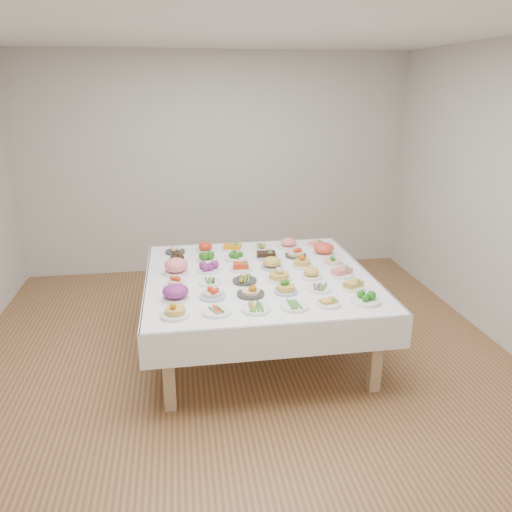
{
  "coord_description": "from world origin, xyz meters",
  "views": [
    {
      "loc": [
        -0.5,
        -3.98,
        2.38
      ],
      "look_at": [
        0.18,
        0.34,
        0.88
      ],
      "focal_mm": 35.0,
      "sensor_mm": 36.0,
      "label": 1
    }
  ],
  "objects": [
    {
      "name": "dish_32",
      "position": [
        0.03,
        0.94,
        0.79
      ],
      "size": [
        0.19,
        0.19,
        0.1
      ],
      "color": "white",
      "rests_on": "display_table"
    },
    {
      "name": "dish_25",
      "position": [
        -0.25,
        0.64,
        0.79
      ],
      "size": [
        0.21,
        0.21,
        0.1
      ],
      "color": "white",
      "rests_on": "display_table"
    },
    {
      "name": "dish_23",
      "position": [
        0.93,
        0.34,
        0.81
      ],
      "size": [
        0.22,
        0.22,
        0.13
      ],
      "color": "white",
      "rests_on": "display_table"
    },
    {
      "name": "dish_26",
      "position": [
        0.03,
        0.65,
        0.79
      ],
      "size": [
        0.22,
        0.22,
        0.09
      ],
      "color": "white",
      "rests_on": "display_table"
    },
    {
      "name": "dish_12",
      "position": [
        -0.56,
        0.04,
        0.8
      ],
      "size": [
        0.2,
        0.2,
        0.11
      ],
      "color": "white",
      "rests_on": "display_table"
    },
    {
      "name": "dish_16",
      "position": [
        0.64,
        0.05,
        0.8
      ],
      "size": [
        0.19,
        0.19,
        0.1
      ],
      "color": "white",
      "rests_on": "display_table"
    },
    {
      "name": "dish_22",
      "position": [
        0.63,
        0.33,
        0.8
      ],
      "size": [
        0.2,
        0.2,
        0.12
      ],
      "color": "white",
      "rests_on": "display_table"
    },
    {
      "name": "dish_14",
      "position": [
        0.04,
        0.04,
        0.77
      ],
      "size": [
        0.21,
        0.21,
        0.05
      ],
      "color": "#2F2D2A",
      "rests_on": "display_table"
    },
    {
      "name": "dish_15",
      "position": [
        0.34,
        0.03,
        0.81
      ],
      "size": [
        0.22,
        0.22,
        0.13
      ],
      "color": "white",
      "rests_on": "display_table"
    },
    {
      "name": "dish_29",
      "position": [
        0.93,
        0.65,
        0.82
      ],
      "size": [
        0.24,
        0.24,
        0.13
      ],
      "color": "white",
      "rests_on": "display_table"
    },
    {
      "name": "dish_7",
      "position": [
        -0.27,
        -0.26,
        0.81
      ],
      "size": [
        0.21,
        0.21,
        0.12
      ],
      "color": "#4C66B2",
      "rests_on": "display_table"
    },
    {
      "name": "dish_5",
      "position": [
        0.93,
        -0.54,
        0.8
      ],
      "size": [
        0.23,
        0.23,
        0.1
      ],
      "color": "white",
      "rests_on": "display_table"
    },
    {
      "name": "dish_10",
      "position": [
        0.63,
        -0.24,
        0.77
      ],
      "size": [
        0.2,
        0.2,
        0.05
      ],
      "color": "white",
      "rests_on": "display_table"
    },
    {
      "name": "dish_6",
      "position": [
        -0.56,
        -0.25,
        0.82
      ],
      "size": [
        0.24,
        0.24,
        0.14
      ],
      "color": "white",
      "rests_on": "display_table"
    },
    {
      "name": "display_table",
      "position": [
        0.18,
        0.19,
        0.68
      ],
      "size": [
        2.03,
        2.03,
        0.75
      ],
      "color": "white",
      "rests_on": "ground"
    },
    {
      "name": "dish_24",
      "position": [
        -0.56,
        0.63,
        0.79
      ],
      "size": [
        0.22,
        0.22,
        0.1
      ],
      "color": "white",
      "rests_on": "display_table"
    },
    {
      "name": "dish_33",
      "position": [
        0.33,
        0.94,
        0.77
      ],
      "size": [
        0.19,
        0.19,
        0.05
      ],
      "color": "white",
      "rests_on": "display_table"
    },
    {
      "name": "dish_30",
      "position": [
        -0.56,
        0.94,
        0.78
      ],
      "size": [
        0.2,
        0.2,
        0.08
      ],
      "color": "#2F2D2A",
      "rests_on": "display_table"
    },
    {
      "name": "dish_8",
      "position": [
        0.04,
        -0.26,
        0.81
      ],
      "size": [
        0.24,
        0.24,
        0.13
      ],
      "color": "#2F2D2A",
      "rests_on": "display_table"
    },
    {
      "name": "dish_1",
      "position": [
        -0.26,
        -0.56,
        0.77
      ],
      "size": [
        0.21,
        0.21,
        0.05
      ],
      "color": "white",
      "rests_on": "display_table"
    },
    {
      "name": "dish_4",
      "position": [
        0.62,
        -0.54,
        0.78
      ],
      "size": [
        0.19,
        0.19,
        0.08
      ],
      "color": "white",
      "rests_on": "display_table"
    },
    {
      "name": "dish_31",
      "position": [
        -0.25,
        0.93,
        0.8
      ],
      "size": [
        0.2,
        0.2,
        0.11
      ],
      "color": "white",
      "rests_on": "display_table"
    },
    {
      "name": "room_envelope",
      "position": [
        0.0,
        0.0,
        1.83
      ],
      "size": [
        5.02,
        5.02,
        2.81
      ],
      "color": "olive",
      "rests_on": "ground"
    },
    {
      "name": "dish_3",
      "position": [
        0.34,
        -0.55,
        0.77
      ],
      "size": [
        0.21,
        0.21,
        0.05
      ],
      "color": "white",
      "rests_on": "display_table"
    },
    {
      "name": "dish_20",
      "position": [
        0.04,
        0.34,
        0.79
      ],
      "size": [
        0.2,
        0.2,
        0.09
      ],
      "color": "white",
      "rests_on": "display_table"
    },
    {
      "name": "dish_35",
      "position": [
        0.93,
        0.93,
        0.78
      ],
      "size": [
        0.2,
        0.2,
        0.08
      ],
      "color": "white",
      "rests_on": "display_table"
    },
    {
      "name": "dish_28",
      "position": [
        0.64,
        0.64,
        0.8
      ],
      "size": [
        0.21,
        0.21,
        0.12
      ],
      "color": "#2F2D2A",
      "rests_on": "display_table"
    },
    {
      "name": "dish_9",
      "position": [
        0.34,
        -0.25,
        0.8
      ],
      "size": [
        0.19,
        0.19,
        0.11
      ],
      "color": "#4C66B2",
      "rests_on": "display_table"
    },
    {
      "name": "dish_11",
      "position": [
        0.92,
        -0.25,
        0.78
      ],
      "size": [
        0.2,
        0.2,
        0.09
      ],
      "color": "white",
      "rests_on": "display_table"
    },
    {
      "name": "dish_34",
      "position": [
        0.62,
        0.93,
        0.82
      ],
      "size": [
        0.26,
        0.26,
        0.14
      ],
      "color": "white",
      "rests_on": "display_table"
    },
    {
      "name": "dish_21",
      "position": [
        0.33,
        0.34,
        0.8
      ],
      "size": [
        0.2,
        0.2,
        0.11
      ],
      "color": "#4C66B2",
      "rests_on": "display_table"
    },
    {
      "name": "dish_27",
      "position": [
        0.33,
        0.64,
        0.79
      ],
      "size": [
        0.2,
        0.2,
        0.1
      ],
      "color": "#4C66B2",
      "rests_on": "display_table"
    },
    {
      "name": "dish_13",
      "position": [
        -0.27,
        0.05,
        0.77
      ],
      "size": [
        0.2,
        0.2,
        0.05
      ],
      "color": "white",
      "rests_on": "display_table"
    },
    {
      "name": "dish_18",
      "position": [
        -0.55,
        0.34,
        0.82
      ],
      "size": [
        0.22,
        0.22,
        0.14
      ],
      "color": "white",
      "rests_on": "display_table"
    },
    {
      "name": "dish_19",
      "position": [
        -0.26,
        0.35,
        0.8
      ],
      "size": [
        0.2,
        0.2,
        0.1
      ],
      "color": "white",
      "rests_on": "display_table"
    },
    {
      "name": "dish_2",
      "position": [
        0.04,
        -0.55,
        0.77
      ],
      "size": [
        0.22,
        0.22,
        0.05
      ],
      "color": "white",
      "rests_on": "display_table"
    },
    {
      "name": "dish_0",
      "position": [
        -0.57,
        -0.56,
        0.8
      ],
      "size": [
        0.22,
        0.22,
        0.11
      ],
      "color": "white",
      "rests_on": "display_table"
    },
    {
      "name": "dish_17",
      "position": [
        0.92,
        0.05,
        0.79
      ],
      "size": [
        0.2,
        0.2,
        0.1
      ],
      "color": "white",
      "rests_on": "display_table"
    }
  ]
}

